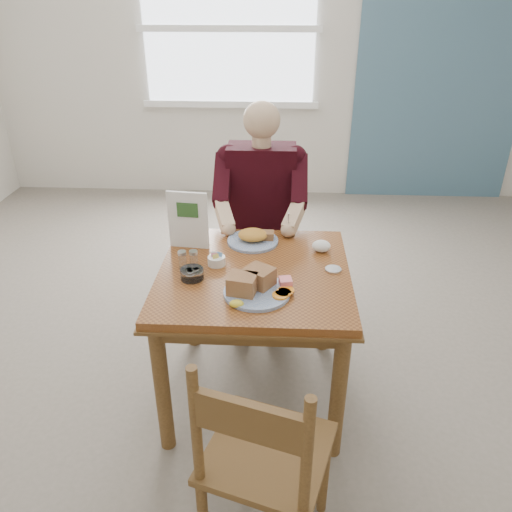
# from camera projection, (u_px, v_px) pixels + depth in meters

# --- Properties ---
(floor) EXTENTS (6.00, 6.00, 0.00)m
(floor) POSITION_uv_depth(u_px,v_px,m) (254.00, 389.00, 2.71)
(floor) COLOR #645D51
(floor) RESTS_ON ground
(wall_back) EXTENTS (5.50, 0.00, 5.50)m
(wall_back) POSITION_uv_depth(u_px,v_px,m) (272.00, 52.00, 4.69)
(wall_back) COLOR beige
(wall_back) RESTS_ON ground
(accent_panel) EXTENTS (1.60, 0.02, 2.80)m
(accent_panel) POSITION_uv_depth(u_px,v_px,m) (445.00, 53.00, 4.60)
(accent_panel) COLOR #42667C
(accent_panel) RESTS_ON ground
(lemon_wedge) EXTENTS (0.06, 0.05, 0.03)m
(lemon_wedge) POSITION_uv_depth(u_px,v_px,m) (237.00, 304.00, 2.08)
(lemon_wedge) COLOR yellow
(lemon_wedge) RESTS_ON table
(napkin) EXTENTS (0.11, 0.10, 0.06)m
(napkin) POSITION_uv_depth(u_px,v_px,m) (321.00, 246.00, 2.51)
(napkin) COLOR white
(napkin) RESTS_ON table
(metal_dish) EXTENTS (0.09, 0.09, 0.01)m
(metal_dish) POSITION_uv_depth(u_px,v_px,m) (333.00, 269.00, 2.36)
(metal_dish) COLOR silver
(metal_dish) RESTS_ON table
(window) EXTENTS (1.72, 0.04, 1.42)m
(window) POSITION_uv_depth(u_px,v_px,m) (229.00, 28.00, 4.58)
(window) COLOR white
(window) RESTS_ON wall_back
(table) EXTENTS (0.92, 0.92, 0.75)m
(table) POSITION_uv_depth(u_px,v_px,m) (254.00, 290.00, 2.41)
(table) COLOR brown
(table) RESTS_ON ground
(chair_far) EXTENTS (0.42, 0.42, 0.95)m
(chair_far) POSITION_uv_depth(u_px,v_px,m) (261.00, 245.00, 3.19)
(chair_far) COLOR brown
(chair_far) RESTS_ON ground
(chair_near) EXTENTS (0.52, 0.52, 0.95)m
(chair_near) POSITION_uv_depth(u_px,v_px,m) (263.00, 460.00, 1.73)
(chair_near) COLOR brown
(chair_near) RESTS_ON ground
(diner) EXTENTS (0.53, 0.56, 1.39)m
(diner) POSITION_uv_depth(u_px,v_px,m) (261.00, 202.00, 2.95)
(diner) COLOR tan
(diner) RESTS_ON chair_far
(near_plate) EXTENTS (0.37, 0.37, 0.10)m
(near_plate) POSITION_uv_depth(u_px,v_px,m) (255.00, 285.00, 2.17)
(near_plate) COLOR white
(near_plate) RESTS_ON table
(far_plate) EXTENTS (0.28, 0.28, 0.07)m
(far_plate) POSITION_uv_depth(u_px,v_px,m) (254.00, 238.00, 2.61)
(far_plate) COLOR white
(far_plate) RESTS_ON table
(caddy) EXTENTS (0.09, 0.09, 0.06)m
(caddy) POSITION_uv_depth(u_px,v_px,m) (216.00, 261.00, 2.39)
(caddy) COLOR white
(caddy) RESTS_ON table
(shakers) EXTENTS (0.10, 0.05, 0.09)m
(shakers) POSITION_uv_depth(u_px,v_px,m) (188.00, 259.00, 2.36)
(shakers) COLOR white
(shakers) RESTS_ON table
(creamer) EXTENTS (0.14, 0.14, 0.05)m
(creamer) POSITION_uv_depth(u_px,v_px,m) (192.00, 274.00, 2.28)
(creamer) COLOR white
(creamer) RESTS_ON table
(menu) EXTENTS (0.20, 0.04, 0.30)m
(menu) POSITION_uv_depth(u_px,v_px,m) (188.00, 220.00, 2.50)
(menu) COLOR white
(menu) RESTS_ON table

